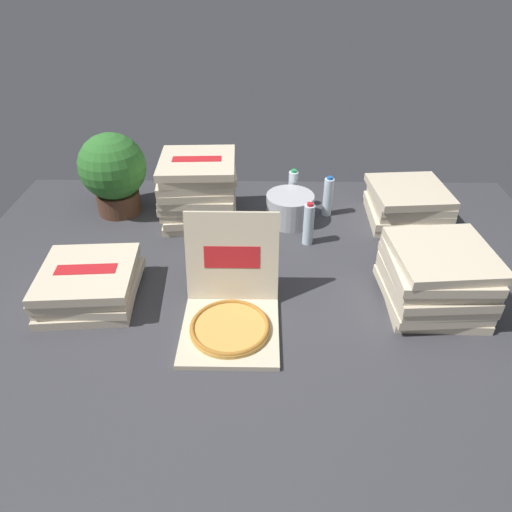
{
  "coord_description": "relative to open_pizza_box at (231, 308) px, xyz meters",
  "views": [
    {
      "loc": [
        -0.02,
        -1.72,
        1.42
      ],
      "look_at": [
        -0.05,
        0.1,
        0.14
      ],
      "focal_mm": 32.44,
      "sensor_mm": 36.0,
      "label": 1
    }
  ],
  "objects": [
    {
      "name": "water_bottle_0",
      "position": [
        0.39,
        0.64,
        0.04
      ],
      "size": [
        0.06,
        0.06,
        0.25
      ],
      "color": "silver",
      "rests_on": "ground_plane"
    },
    {
      "name": "pizza_stack_left_mid",
      "position": [
        0.91,
        0.13,
        0.07
      ],
      "size": [
        0.46,
        0.46,
        0.3
      ],
      "color": "beige",
      "rests_on": "ground_plane"
    },
    {
      "name": "water_bottle_1",
      "position": [
        0.53,
        0.96,
        0.04
      ],
      "size": [
        0.06,
        0.06,
        0.25
      ],
      "color": "silver",
      "rests_on": "ground_plane"
    },
    {
      "name": "ice_bucket",
      "position": [
        0.3,
        0.88,
        0.0
      ],
      "size": [
        0.28,
        0.28,
        0.17
      ],
      "primitive_type": "cylinder",
      "color": "#B7BABF",
      "rests_on": "ground_plane"
    },
    {
      "name": "water_bottle_2",
      "position": [
        0.32,
        1.06,
        0.04
      ],
      "size": [
        0.06,
        0.06,
        0.25
      ],
      "color": "white",
      "rests_on": "ground_plane"
    },
    {
      "name": "ground_plane",
      "position": [
        0.15,
        0.21,
        -0.09
      ],
      "size": [
        3.2,
        2.4,
        0.02
      ],
      "primitive_type": "cube",
      "color": "#38383D"
    },
    {
      "name": "pizza_stack_left_near",
      "position": [
        -0.67,
        0.15,
        0.0
      ],
      "size": [
        0.46,
        0.46,
        0.17
      ],
      "color": "beige",
      "rests_on": "ground_plane"
    },
    {
      "name": "open_pizza_box",
      "position": [
        0.0,
        0.0,
        0.0
      ],
      "size": [
        0.42,
        0.52,
        0.43
      ],
      "color": "beige",
      "rests_on": "ground_plane"
    },
    {
      "name": "pizza_stack_center_far",
      "position": [
        0.99,
        0.91,
        0.02
      ],
      "size": [
        0.45,
        0.45,
        0.21
      ],
      "color": "beige",
      "rests_on": "ground_plane"
    },
    {
      "name": "potted_plant",
      "position": [
        -0.74,
        0.98,
        0.18
      ],
      "size": [
        0.39,
        0.39,
        0.49
      ],
      "color": "#513323",
      "rests_on": "ground_plane"
    },
    {
      "name": "pizza_stack_left_far",
      "position": [
        -0.24,
        0.9,
        0.11
      ],
      "size": [
        0.47,
        0.47,
        0.39
      ],
      "color": "beige",
      "rests_on": "ground_plane"
    }
  ]
}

